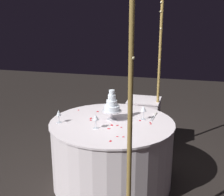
% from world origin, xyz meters
% --- Properties ---
extents(ground_plane, '(12.00, 12.00, 0.00)m').
position_xyz_m(ground_plane, '(0.00, 0.00, 0.00)').
color(ground_plane, black).
extents(decorative_arch, '(1.93, 0.06, 2.34)m').
position_xyz_m(decorative_arch, '(0.00, 0.39, 1.50)').
color(decorative_arch, olive).
rests_on(decorative_arch, ground).
extents(main_table, '(1.37, 1.37, 0.74)m').
position_xyz_m(main_table, '(0.00, 0.00, 0.37)').
color(main_table, white).
rests_on(main_table, ground).
extents(side_table, '(0.44, 0.44, 0.72)m').
position_xyz_m(side_table, '(-1.02, 0.19, 0.36)').
color(side_table, white).
rests_on(side_table, ground).
extents(tiered_cake, '(0.22, 0.22, 0.34)m').
position_xyz_m(tiered_cake, '(-0.06, -0.02, 0.90)').
color(tiered_cake, silver).
rests_on(tiered_cake, main_table).
extents(wine_glass_0, '(0.06, 0.06, 0.15)m').
position_xyz_m(wine_glass_0, '(0.18, -0.55, 0.84)').
color(wine_glass_0, silver).
rests_on(wine_glass_0, main_table).
extents(wine_glass_1, '(0.07, 0.07, 0.16)m').
position_xyz_m(wine_glass_1, '(-0.16, 0.32, 0.86)').
color(wine_glass_1, silver).
rests_on(wine_glass_1, main_table).
extents(wine_glass_2, '(0.07, 0.07, 0.15)m').
position_xyz_m(wine_glass_2, '(0.23, -0.11, 0.85)').
color(wine_glass_2, silver).
rests_on(wine_glass_2, main_table).
extents(cake_knife, '(0.30, 0.04, 0.01)m').
position_xyz_m(cake_knife, '(-0.29, 0.42, 0.74)').
color(cake_knife, silver).
rests_on(cake_knife, main_table).
extents(rose_petal_0, '(0.02, 0.03, 0.00)m').
position_xyz_m(rose_petal_0, '(0.38, 0.16, 0.74)').
color(rose_petal_0, red).
rests_on(rose_petal_0, main_table).
extents(rose_petal_1, '(0.04, 0.03, 0.00)m').
position_xyz_m(rose_petal_1, '(-0.03, -0.26, 0.74)').
color(rose_petal_1, red).
rests_on(rose_petal_1, main_table).
extents(rose_petal_2, '(0.03, 0.04, 0.00)m').
position_xyz_m(rose_petal_2, '(-0.36, 0.12, 0.74)').
color(rose_petal_2, red).
rests_on(rose_petal_2, main_table).
extents(rose_petal_3, '(0.03, 0.03, 0.00)m').
position_xyz_m(rose_petal_3, '(0.37, 0.21, 0.74)').
color(rose_petal_3, red).
rests_on(rose_petal_3, main_table).
extents(rose_petal_4, '(0.02, 0.03, 0.00)m').
position_xyz_m(rose_petal_4, '(0.14, 0.14, 0.74)').
color(rose_petal_4, red).
rests_on(rose_petal_4, main_table).
extents(rose_petal_5, '(0.03, 0.03, 0.00)m').
position_xyz_m(rose_petal_5, '(-0.04, 0.42, 0.74)').
color(rose_petal_5, red).
rests_on(rose_petal_5, main_table).
extents(rose_petal_6, '(0.03, 0.03, 0.00)m').
position_xyz_m(rose_petal_6, '(-0.28, -0.50, 0.74)').
color(rose_petal_6, red).
rests_on(rose_petal_6, main_table).
extents(rose_petal_7, '(0.04, 0.03, 0.00)m').
position_xyz_m(rose_petal_7, '(0.50, 0.12, 0.74)').
color(rose_petal_7, red).
rests_on(rose_petal_7, main_table).
extents(rose_petal_8, '(0.05, 0.04, 0.00)m').
position_xyz_m(rose_petal_8, '(-0.52, 0.26, 0.74)').
color(rose_petal_8, red).
rests_on(rose_petal_8, main_table).
extents(rose_petal_9, '(0.04, 0.04, 0.00)m').
position_xyz_m(rose_petal_9, '(0.02, -0.24, 0.74)').
color(rose_petal_9, red).
rests_on(rose_petal_9, main_table).
extents(rose_petal_10, '(0.05, 0.04, 0.00)m').
position_xyz_m(rose_petal_10, '(0.11, 0.03, 0.74)').
color(rose_petal_10, red).
rests_on(rose_petal_10, main_table).
extents(rose_petal_11, '(0.03, 0.03, 0.00)m').
position_xyz_m(rose_petal_11, '(0.10, 0.09, 0.74)').
color(rose_petal_11, red).
rests_on(rose_petal_11, main_table).
extents(rose_petal_12, '(0.03, 0.03, 0.00)m').
position_xyz_m(rose_petal_12, '(0.21, 0.02, 0.74)').
color(rose_petal_12, red).
rests_on(rose_petal_12, main_table).
extents(rose_petal_13, '(0.04, 0.03, 0.00)m').
position_xyz_m(rose_petal_13, '(-0.28, -0.26, 0.74)').
color(rose_petal_13, red).
rests_on(rose_petal_13, main_table).
extents(rose_petal_14, '(0.03, 0.02, 0.00)m').
position_xyz_m(rose_petal_14, '(-0.08, 0.41, 0.74)').
color(rose_petal_14, red).
rests_on(rose_petal_14, main_table).
extents(rose_petal_15, '(0.03, 0.03, 0.00)m').
position_xyz_m(rose_petal_15, '(-0.11, 0.29, 0.74)').
color(rose_petal_15, red).
rests_on(rose_petal_15, main_table).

